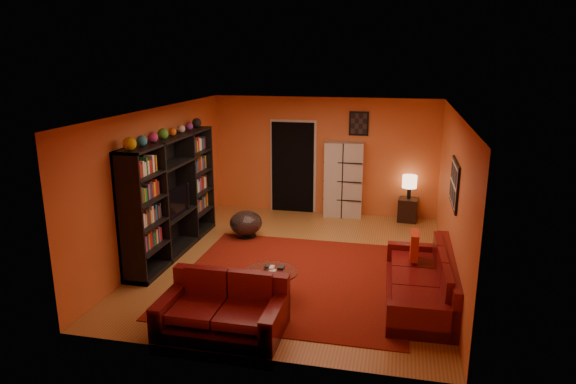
% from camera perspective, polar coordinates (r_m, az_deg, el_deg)
% --- Properties ---
extents(floor, '(6.00, 6.00, 0.00)m').
position_cam_1_polar(floor, '(9.00, 0.96, -7.73)').
color(floor, olive).
rests_on(floor, ground).
extents(ceiling, '(6.00, 6.00, 0.00)m').
position_cam_1_polar(ceiling, '(8.35, 1.04, 8.97)').
color(ceiling, white).
rests_on(ceiling, wall_back).
extents(wall_back, '(6.00, 0.00, 6.00)m').
position_cam_1_polar(wall_back, '(11.47, 4.01, 4.00)').
color(wall_back, '#D2622E').
rests_on(wall_back, floor).
extents(wall_front, '(6.00, 0.00, 6.00)m').
position_cam_1_polar(wall_front, '(5.82, -4.98, -6.99)').
color(wall_front, '#D2622E').
rests_on(wall_front, floor).
extents(wall_left, '(0.00, 6.00, 6.00)m').
position_cam_1_polar(wall_left, '(9.39, -14.12, 1.13)').
color(wall_left, '#D2622E').
rests_on(wall_left, floor).
extents(wall_right, '(0.00, 6.00, 6.00)m').
position_cam_1_polar(wall_right, '(8.47, 17.82, -0.63)').
color(wall_right, '#D2622E').
rests_on(wall_right, floor).
extents(rug, '(3.60, 3.60, 0.01)m').
position_cam_1_polar(rug, '(8.35, 0.66, -9.55)').
color(rug, '#5B110A').
rests_on(rug, floor).
extents(doorway, '(0.95, 0.10, 2.04)m').
position_cam_1_polar(doorway, '(11.61, 0.54, 2.75)').
color(doorway, black).
rests_on(doorway, floor).
extents(wall_art_right, '(0.03, 1.00, 0.70)m').
position_cam_1_polar(wall_art_right, '(8.10, 18.02, 0.86)').
color(wall_art_right, black).
rests_on(wall_art_right, wall_right).
extents(wall_art_back, '(0.42, 0.03, 0.52)m').
position_cam_1_polar(wall_art_back, '(11.25, 7.88, 7.55)').
color(wall_art_back, black).
rests_on(wall_art_back, wall_back).
extents(entertainment_unit, '(0.45, 3.00, 2.10)m').
position_cam_1_polar(entertainment_unit, '(9.36, -12.79, -0.42)').
color(entertainment_unit, black).
rests_on(entertainment_unit, floor).
extents(tv, '(0.89, 0.12, 0.51)m').
position_cam_1_polar(tv, '(9.30, -12.64, -0.96)').
color(tv, black).
rests_on(tv, entertainment_unit).
extents(sofa, '(1.03, 2.39, 0.85)m').
position_cam_1_polar(sofa, '(7.81, 15.19, -9.68)').
color(sofa, '#520A0D').
rests_on(sofa, rug).
extents(loveseat, '(1.60, 0.97, 0.85)m').
position_cam_1_polar(loveseat, '(6.89, -7.13, -12.72)').
color(loveseat, '#520A0D').
rests_on(loveseat, rug).
extents(throw_pillow, '(0.12, 0.42, 0.42)m').
position_cam_1_polar(throw_pillow, '(8.19, 13.87, -5.78)').
color(throw_pillow, red).
rests_on(throw_pillow, sofa).
extents(coffee_table, '(0.80, 0.80, 0.40)m').
position_cam_1_polar(coffee_table, '(7.63, -1.92, -9.11)').
color(coffee_table, silver).
rests_on(coffee_table, floor).
extents(storage_cabinet, '(0.86, 0.44, 1.66)m').
position_cam_1_polar(storage_cabinet, '(11.32, 6.16, 1.36)').
color(storage_cabinet, '#B7B3A9').
rests_on(storage_cabinet, floor).
extents(bowl_chair, '(0.64, 0.64, 0.52)m').
position_cam_1_polar(bowl_chair, '(10.12, -4.70, -3.48)').
color(bowl_chair, black).
rests_on(bowl_chair, floor).
extents(side_table, '(0.44, 0.44, 0.50)m').
position_cam_1_polar(side_table, '(11.36, 13.18, -1.93)').
color(side_table, black).
rests_on(side_table, floor).
extents(table_lamp, '(0.31, 0.31, 0.51)m').
position_cam_1_polar(table_lamp, '(11.20, 13.36, 1.06)').
color(table_lamp, black).
rests_on(table_lamp, side_table).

